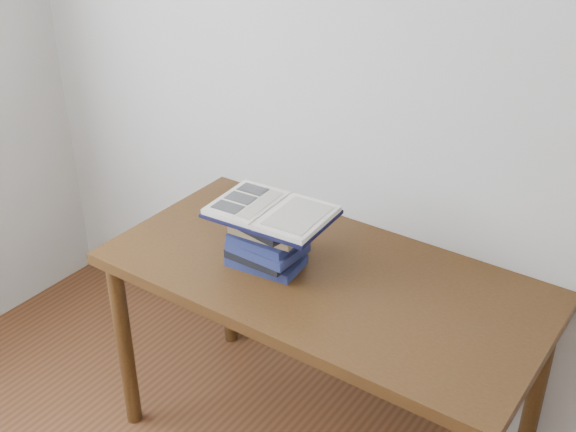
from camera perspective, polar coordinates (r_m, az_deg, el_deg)
The scene contains 3 objects.
desk at distance 2.44m, azimuth 2.75°, elevation -6.39°, with size 1.47×0.73×0.79m.
book_stack at distance 2.37m, azimuth -1.72°, elevation -2.08°, with size 0.26×0.19×0.19m.
open_book at distance 2.33m, azimuth -1.30°, elevation 0.36°, with size 0.40×0.29×0.03m.
Camera 1 is at (0.98, -0.31, 2.11)m, focal length 45.00 mm.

